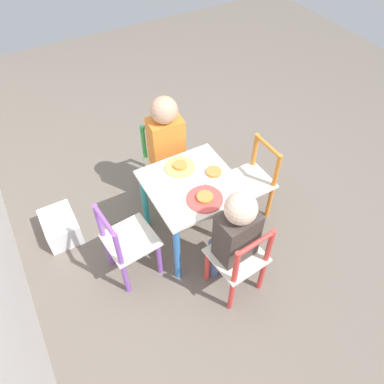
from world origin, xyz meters
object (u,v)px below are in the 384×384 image
at_px(kids_table, 192,194).
at_px(chair_orange, 251,182).
at_px(chair_purple, 127,244).
at_px(child_right, 167,144).
at_px(chair_red, 239,261).
at_px(child_left, 234,233).
at_px(chair_green, 165,163).
at_px(storage_bin, 61,227).
at_px(plate_front, 214,173).
at_px(plate_left, 205,199).
at_px(plate_right, 180,167).

relative_size(kids_table, chair_orange, 0.91).
relative_size(chair_purple, child_right, 0.68).
relative_size(chair_red, child_left, 0.74).
xyz_separation_m(chair_red, chair_purple, (0.38, 0.47, 0.00)).
xyz_separation_m(kids_table, chair_green, (0.42, -0.04, -0.12)).
bearing_deg(chair_orange, storage_bin, -110.30).
bearing_deg(plate_front, plate_left, 135.00).
bearing_deg(chair_orange, plate_front, -89.59).
bearing_deg(chair_green, child_right, -90.00).
distance_m(chair_red, chair_orange, 0.58).
height_order(chair_purple, plate_front, chair_purple).
relative_size(chair_red, chair_orange, 1.00).
xyz_separation_m(chair_orange, storage_bin, (0.40, 1.13, -0.18)).
xyz_separation_m(plate_left, storage_bin, (0.54, 0.71, -0.41)).
relative_size(chair_red, storage_bin, 2.03).
distance_m(chair_red, plate_right, 0.61).
xyz_separation_m(chair_green, child_left, (-0.79, 0.00, 0.17)).
distance_m(chair_green, plate_right, 0.37).
distance_m(chair_red, child_right, 0.81).
bearing_deg(plate_left, child_right, -3.80).
relative_size(child_left, storage_bin, 2.75).
distance_m(child_left, storage_bin, 1.13).
xyz_separation_m(chair_purple, plate_left, (-0.09, -0.42, 0.22)).
xyz_separation_m(chair_orange, child_left, (-0.37, 0.39, 0.17)).
bearing_deg(storage_bin, child_left, -135.98).
height_order(kids_table, plate_right, plate_right).
distance_m(chair_green, chair_purple, 0.66).
distance_m(chair_red, plate_front, 0.49).
bearing_deg(chair_red, chair_purple, -45.03).
bearing_deg(chair_orange, plate_left, -72.35).
height_order(kids_table, chair_purple, chair_purple).
relative_size(plate_left, plate_right, 1.11).
bearing_deg(plate_right, chair_green, -7.65).
distance_m(child_right, plate_right, 0.23).
relative_size(kids_table, plate_left, 2.55).
height_order(child_right, plate_left, child_right).
xyz_separation_m(child_right, storage_bin, (0.04, 0.74, -0.39)).
bearing_deg(chair_green, plate_front, -71.84).
bearing_deg(chair_green, child_left, -84.97).
bearing_deg(plate_front, chair_red, 167.52).
bearing_deg(kids_table, chair_green, -5.21).
bearing_deg(storage_bin, chair_orange, -109.42).
height_order(chair_green, plate_left, chair_green).
relative_size(kids_table, child_left, 0.67).
height_order(chair_purple, storage_bin, chair_purple).
relative_size(chair_purple, plate_left, 2.81).
bearing_deg(plate_left, chair_red, -171.61).
distance_m(chair_red, child_left, 0.18).
bearing_deg(chair_orange, plate_right, -107.82).
distance_m(chair_green, plate_front, 0.49).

